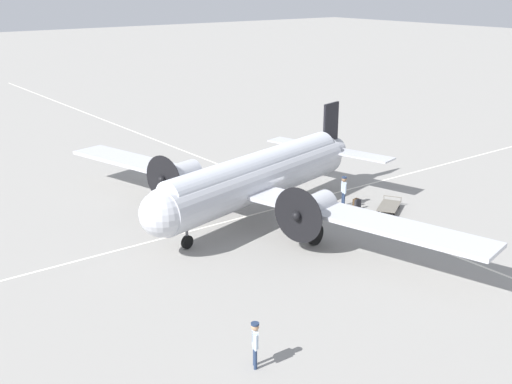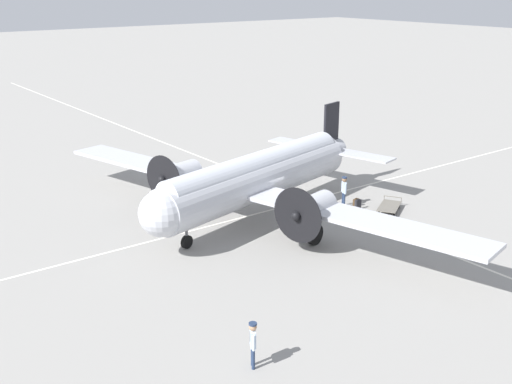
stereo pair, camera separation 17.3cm
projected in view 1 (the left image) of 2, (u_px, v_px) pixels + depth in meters
ground_plane at (256, 218)px, 36.33m from camera, size 300.00×300.00×0.00m
apron_line_eastwest at (250, 215)px, 36.78m from camera, size 120.00×0.16×0.01m
apron_line_northsouth at (316, 202)px, 38.98m from camera, size 0.16×120.00×0.01m
airliner_main at (251, 179)px, 35.28m from camera, size 16.93×27.35×5.52m
crew_foreground at (255, 340)px, 22.01m from camera, size 0.40×0.52×1.74m
passenger_boarding at (344, 188)px, 37.91m from camera, size 0.41×0.57×1.84m
suitcase_near_door at (356, 202)px, 38.20m from camera, size 0.39×0.17×0.52m
suitcase_upright_spare at (358, 204)px, 37.69m from camera, size 0.41×0.15×0.64m
baggage_cart at (389, 206)px, 37.47m from camera, size 2.42×2.05×0.56m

